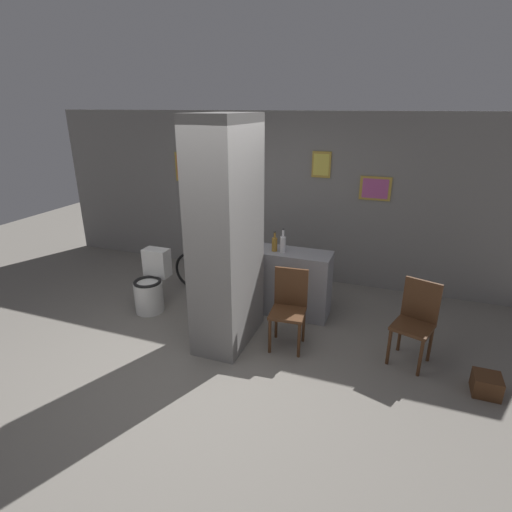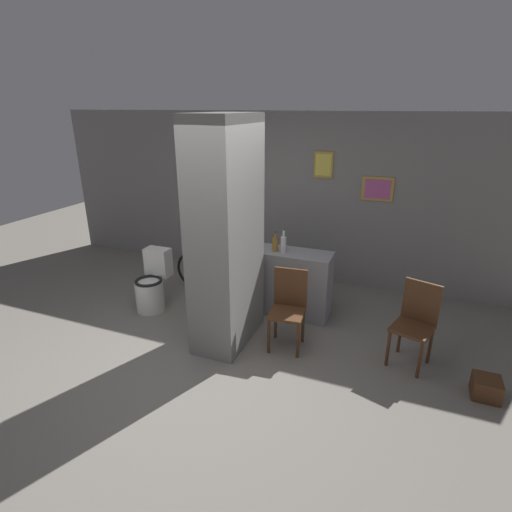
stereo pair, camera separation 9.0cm
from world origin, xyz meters
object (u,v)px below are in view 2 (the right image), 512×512
at_px(bottle_tall, 283,244).
at_px(chair_by_doorway, 415,321).
at_px(bicycle, 222,274).
at_px(chair_near_pillar, 288,305).
at_px(toilet, 152,285).

bearing_deg(bottle_tall, chair_by_doorway, -17.80).
height_order(chair_by_doorway, bottle_tall, bottle_tall).
xyz_separation_m(chair_by_doorway, bicycle, (-2.69, 0.79, -0.19)).
bearing_deg(chair_near_pillar, bicycle, 138.99).
bearing_deg(chair_by_doorway, toilet, -162.09).
bearing_deg(bicycle, chair_near_pillar, -35.82).
bearing_deg(bicycle, chair_by_doorway, -16.28).
distance_m(toilet, chair_near_pillar, 2.03).
xyz_separation_m(toilet, chair_near_pillar, (2.01, -0.18, 0.17)).
bearing_deg(bicycle, toilet, -131.85).
height_order(bicycle, bottle_tall, bottle_tall).
relative_size(toilet, bottle_tall, 2.53).
relative_size(chair_near_pillar, bicycle, 0.60).
bearing_deg(chair_by_doorway, chair_near_pillar, -154.84).
bearing_deg(chair_near_pillar, toilet, 169.59).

